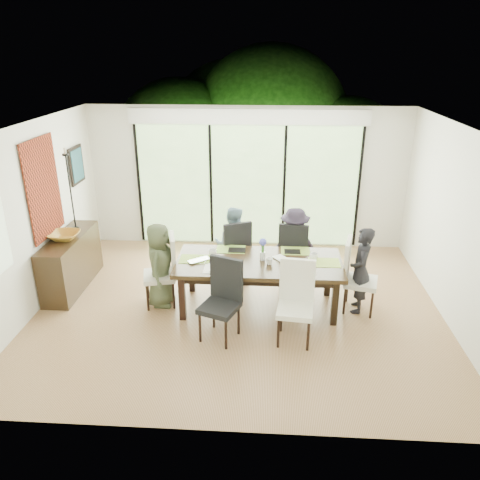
# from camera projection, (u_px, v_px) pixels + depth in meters

# --- Properties ---
(floor) EXTENTS (6.00, 5.00, 0.01)m
(floor) POSITION_uv_depth(u_px,v_px,m) (239.00, 307.00, 7.12)
(floor) COLOR brown
(floor) RESTS_ON ground
(ceiling) EXTENTS (6.00, 5.00, 0.01)m
(ceiling) POSITION_uv_depth(u_px,v_px,m) (239.00, 126.00, 6.08)
(ceiling) COLOR white
(ceiling) RESTS_ON wall_back
(wall_back) EXTENTS (6.00, 0.02, 2.70)m
(wall_back) POSITION_uv_depth(u_px,v_px,m) (248.00, 178.00, 8.92)
(wall_back) COLOR silver
(wall_back) RESTS_ON floor
(wall_front) EXTENTS (6.00, 0.02, 2.70)m
(wall_front) POSITION_uv_depth(u_px,v_px,m) (221.00, 319.00, 4.28)
(wall_front) COLOR silver
(wall_front) RESTS_ON floor
(wall_left) EXTENTS (0.02, 5.00, 2.70)m
(wall_left) POSITION_uv_depth(u_px,v_px,m) (32.00, 219.00, 6.78)
(wall_left) COLOR beige
(wall_left) RESTS_ON floor
(wall_right) EXTENTS (0.02, 5.00, 2.70)m
(wall_right) POSITION_uv_depth(u_px,v_px,m) (457.00, 229.00, 6.42)
(wall_right) COLOR beige
(wall_right) RESTS_ON floor
(glass_doors) EXTENTS (4.20, 0.02, 2.30)m
(glass_doors) POSITION_uv_depth(u_px,v_px,m) (247.00, 186.00, 8.94)
(glass_doors) COLOR #598C3F
(glass_doors) RESTS_ON wall_back
(blinds_header) EXTENTS (4.40, 0.06, 0.28)m
(blinds_header) POSITION_uv_depth(u_px,v_px,m) (248.00, 117.00, 8.43)
(blinds_header) COLOR white
(blinds_header) RESTS_ON wall_back
(mullion_a) EXTENTS (0.05, 0.04, 2.30)m
(mullion_a) POSITION_uv_depth(u_px,v_px,m) (139.00, 185.00, 9.05)
(mullion_a) COLOR black
(mullion_a) RESTS_ON wall_back
(mullion_b) EXTENTS (0.05, 0.04, 2.30)m
(mullion_b) POSITION_uv_depth(u_px,v_px,m) (211.00, 186.00, 8.97)
(mullion_b) COLOR black
(mullion_b) RESTS_ON wall_back
(mullion_c) EXTENTS (0.05, 0.04, 2.30)m
(mullion_c) POSITION_uv_depth(u_px,v_px,m) (284.00, 187.00, 8.89)
(mullion_c) COLOR black
(mullion_c) RESTS_ON wall_back
(mullion_d) EXTENTS (0.05, 0.04, 2.30)m
(mullion_d) POSITION_uv_depth(u_px,v_px,m) (359.00, 188.00, 8.80)
(mullion_d) COLOR black
(mullion_d) RESTS_ON wall_back
(deck) EXTENTS (6.00, 1.80, 0.10)m
(deck) POSITION_uv_depth(u_px,v_px,m) (249.00, 230.00, 10.27)
(deck) COLOR brown
(deck) RESTS_ON ground
(rail_top) EXTENTS (6.00, 0.08, 0.06)m
(rail_top) POSITION_uv_depth(u_px,v_px,m) (251.00, 193.00, 10.78)
(rail_top) COLOR brown
(rail_top) RESTS_ON deck
(foliage_left) EXTENTS (3.20, 3.20, 3.20)m
(foliage_left) POSITION_uv_depth(u_px,v_px,m) (180.00, 145.00, 11.47)
(foliage_left) COLOR #14380F
(foliage_left) RESTS_ON ground
(foliage_mid) EXTENTS (4.00, 4.00, 4.00)m
(foliage_mid) POSITION_uv_depth(u_px,v_px,m) (270.00, 127.00, 11.76)
(foliage_mid) COLOR #14380F
(foliage_mid) RESTS_ON ground
(foliage_right) EXTENTS (2.80, 2.80, 2.80)m
(foliage_right) POSITION_uv_depth(u_px,v_px,m) (345.00, 156.00, 11.12)
(foliage_right) COLOR #14380F
(foliage_right) RESTS_ON ground
(foliage_far) EXTENTS (3.60, 3.60, 3.60)m
(foliage_far) POSITION_uv_depth(u_px,v_px,m) (233.00, 130.00, 12.53)
(foliage_far) COLOR #14380F
(foliage_far) RESTS_ON ground
(table_top) EXTENTS (2.43, 1.11, 0.06)m
(table_top) POSITION_uv_depth(u_px,v_px,m) (259.00, 263.00, 6.86)
(table_top) COLOR black
(table_top) RESTS_ON floor
(table_apron) EXTENTS (2.23, 0.91, 0.10)m
(table_apron) POSITION_uv_depth(u_px,v_px,m) (259.00, 268.00, 6.89)
(table_apron) COLOR black
(table_apron) RESTS_ON floor
(table_leg_fl) EXTENTS (0.09, 0.09, 0.70)m
(table_leg_fl) POSITION_uv_depth(u_px,v_px,m) (182.00, 298.00, 6.67)
(table_leg_fl) COLOR black
(table_leg_fl) RESTS_ON floor
(table_leg_fr) EXTENTS (0.09, 0.09, 0.70)m
(table_leg_fr) POSITION_uv_depth(u_px,v_px,m) (335.00, 303.00, 6.54)
(table_leg_fr) COLOR black
(table_leg_fr) RESTS_ON floor
(table_leg_bl) EXTENTS (0.09, 0.09, 0.70)m
(table_leg_bl) POSITION_uv_depth(u_px,v_px,m) (192.00, 271.00, 7.46)
(table_leg_bl) COLOR black
(table_leg_bl) RESTS_ON floor
(table_leg_br) EXTENTS (0.09, 0.09, 0.70)m
(table_leg_br) POSITION_uv_depth(u_px,v_px,m) (328.00, 275.00, 7.34)
(table_leg_br) COLOR black
(table_leg_br) RESTS_ON floor
(chair_left_end) EXTENTS (0.56, 0.56, 1.11)m
(chair_left_end) POSITION_uv_depth(u_px,v_px,m) (159.00, 271.00, 7.01)
(chair_left_end) COLOR beige
(chair_left_end) RESTS_ON floor
(chair_right_end) EXTENTS (0.56, 0.56, 1.11)m
(chair_right_end) POSITION_uv_depth(u_px,v_px,m) (361.00, 276.00, 6.84)
(chair_right_end) COLOR silver
(chair_right_end) RESTS_ON floor
(chair_far_left) EXTENTS (0.62, 0.62, 1.11)m
(chair_far_left) POSITION_uv_depth(u_px,v_px,m) (233.00, 250.00, 7.74)
(chair_far_left) COLOR black
(chair_far_left) RESTS_ON floor
(chair_far_right) EXTENTS (0.52, 0.52, 1.11)m
(chair_far_right) POSITION_uv_depth(u_px,v_px,m) (294.00, 251.00, 7.68)
(chair_far_right) COLOR black
(chair_far_right) RESTS_ON floor
(chair_near_left) EXTENTS (0.60, 0.60, 1.11)m
(chair_near_left) POSITION_uv_depth(u_px,v_px,m) (219.00, 302.00, 6.15)
(chair_near_left) COLOR black
(chair_near_left) RESTS_ON floor
(chair_near_right) EXTENTS (0.52, 0.52, 1.11)m
(chair_near_right) POSITION_uv_depth(u_px,v_px,m) (295.00, 304.00, 6.09)
(chair_near_right) COLOR white
(chair_near_right) RESTS_ON floor
(person_left_end) EXTENTS (0.43, 0.64, 1.31)m
(person_left_end) POSITION_uv_depth(u_px,v_px,m) (160.00, 265.00, 6.98)
(person_left_end) COLOR #454F35
(person_left_end) RESTS_ON floor
(person_right_end) EXTENTS (0.47, 0.66, 1.31)m
(person_right_end) POSITION_uv_depth(u_px,v_px,m) (361.00, 270.00, 6.80)
(person_right_end) COLOR black
(person_right_end) RESTS_ON floor
(person_far_left) EXTENTS (0.65, 0.45, 1.31)m
(person_far_left) POSITION_uv_depth(u_px,v_px,m) (233.00, 245.00, 7.68)
(person_far_left) COLOR #779AAD
(person_far_left) RESTS_ON floor
(person_far_right) EXTENTS (0.64, 0.44, 1.31)m
(person_far_right) POSITION_uv_depth(u_px,v_px,m) (294.00, 246.00, 7.62)
(person_far_right) COLOR #241D2C
(person_far_right) RESTS_ON floor
(placemat_left) EXTENTS (0.45, 0.32, 0.01)m
(placemat_left) POSITION_uv_depth(u_px,v_px,m) (195.00, 259.00, 6.90)
(placemat_left) COLOR olive
(placemat_left) RESTS_ON table_top
(placemat_right) EXTENTS (0.45, 0.32, 0.01)m
(placemat_right) POSITION_uv_depth(u_px,v_px,m) (324.00, 263.00, 6.79)
(placemat_right) COLOR #90AE3E
(placemat_right) RESTS_ON table_top
(placemat_far_l) EXTENTS (0.45, 0.32, 0.01)m
(placemat_far_l) POSITION_uv_depth(u_px,v_px,m) (231.00, 249.00, 7.24)
(placemat_far_l) COLOR #7DAC3D
(placemat_far_l) RESTS_ON table_top
(placemat_far_r) EXTENTS (0.45, 0.32, 0.01)m
(placemat_far_r) POSITION_uv_depth(u_px,v_px,m) (295.00, 251.00, 7.18)
(placemat_far_r) COLOR #86A73B
(placemat_far_r) RESTS_ON table_top
(placemat_paper) EXTENTS (0.45, 0.32, 0.01)m
(placemat_paper) POSITION_uv_depth(u_px,v_px,m) (220.00, 269.00, 6.60)
(placemat_paper) COLOR white
(placemat_paper) RESTS_ON table_top
(tablet_far_l) EXTENTS (0.26, 0.18, 0.01)m
(tablet_far_l) POSITION_uv_depth(u_px,v_px,m) (237.00, 250.00, 7.19)
(tablet_far_l) COLOR black
(tablet_far_l) RESTS_ON table_top
(tablet_far_r) EXTENTS (0.24, 0.17, 0.01)m
(tablet_far_r) POSITION_uv_depth(u_px,v_px,m) (292.00, 252.00, 7.14)
(tablet_far_r) COLOR black
(tablet_far_r) RESTS_ON table_top
(papers) EXTENTS (0.30, 0.22, 0.00)m
(papers) POSITION_uv_depth(u_px,v_px,m) (307.00, 264.00, 6.76)
(papers) COLOR white
(papers) RESTS_ON table_top
(platter_base) EXTENTS (0.26, 0.26, 0.02)m
(platter_base) POSITION_uv_depth(u_px,v_px,m) (220.00, 268.00, 6.60)
(platter_base) COLOR white
(platter_base) RESTS_ON table_top
(platter_snacks) EXTENTS (0.20, 0.20, 0.01)m
(platter_snacks) POSITION_uv_depth(u_px,v_px,m) (220.00, 267.00, 6.59)
(platter_snacks) COLOR #F25C1C
(platter_snacks) RESTS_ON table_top
(vase) EXTENTS (0.08, 0.08, 0.12)m
(vase) POSITION_uv_depth(u_px,v_px,m) (263.00, 256.00, 6.87)
(vase) COLOR silver
(vase) RESTS_ON table_top
(hyacinth_stems) EXTENTS (0.04, 0.04, 0.16)m
(hyacinth_stems) POSITION_uv_depth(u_px,v_px,m) (263.00, 248.00, 6.82)
(hyacinth_stems) COLOR #337226
(hyacinth_stems) RESTS_ON table_top
(hyacinth_blooms) EXTENTS (0.11, 0.11, 0.11)m
(hyacinth_blooms) POSITION_uv_depth(u_px,v_px,m) (263.00, 242.00, 6.78)
(hyacinth_blooms) COLOR #555CD4
(hyacinth_blooms) RESTS_ON table_top
(laptop) EXTENTS (0.40, 0.37, 0.03)m
(laptop) POSITION_uv_depth(u_px,v_px,m) (201.00, 262.00, 6.80)
(laptop) COLOR silver
(laptop) RESTS_ON table_top
(cup_a) EXTENTS (0.18, 0.18, 0.10)m
(cup_a) POSITION_uv_depth(u_px,v_px,m) (213.00, 253.00, 7.01)
(cup_a) COLOR white
(cup_a) RESTS_ON table_top
(cup_b) EXTENTS (0.12, 0.12, 0.09)m
(cup_b) POSITION_uv_depth(u_px,v_px,m) (269.00, 261.00, 6.73)
(cup_b) COLOR white
(cup_b) RESTS_ON table_top
(cup_c) EXTENTS (0.17, 0.17, 0.10)m
(cup_c) POSITION_uv_depth(u_px,v_px,m) (314.00, 257.00, 6.87)
(cup_c) COLOR white
(cup_c) RESTS_ON table_top
(book) EXTENTS (0.27, 0.28, 0.02)m
(book) POSITION_uv_depth(u_px,v_px,m) (276.00, 259.00, 6.88)
(book) COLOR white
(book) RESTS_ON table_top
(sideboard) EXTENTS (0.44, 1.56, 0.88)m
(sideboard) POSITION_uv_depth(u_px,v_px,m) (71.00, 262.00, 7.57)
(sideboard) COLOR black
(sideboard) RESTS_ON floor
(bowl) EXTENTS (0.46, 0.46, 0.11)m
(bowl) POSITION_uv_depth(u_px,v_px,m) (64.00, 236.00, 7.29)
(bowl) COLOR olive
(bowl) RESTS_ON sideboard
(candlestick_base) EXTENTS (0.10, 0.10, 0.04)m
(candlestick_base) POSITION_uv_depth(u_px,v_px,m) (76.00, 228.00, 7.72)
(candlestick_base) COLOR black
(candlestick_base) RESTS_ON sideboard
(candlestick_shaft) EXTENTS (0.02, 0.02, 1.22)m
(candlestick_shaft) POSITION_uv_depth(u_px,v_px,m) (71.00, 192.00, 7.49)
(candlestick_shaft) COLOR black
(candlestick_shaft) RESTS_ON sideboard
(candlestick_pan) EXTENTS (0.10, 0.10, 0.03)m
(candlestick_pan) POSITION_uv_depth(u_px,v_px,m) (65.00, 155.00, 7.26)
(candlestick_pan) COLOR black
(candlestick_pan) RESTS_ON sideboard
(candle) EXTENTS (0.04, 0.04, 0.10)m
(candle) POSITION_uv_depth(u_px,v_px,m) (65.00, 151.00, 7.23)
(candle) COLOR silver
(candle) RESTS_ON sideboard
(tapestry) EXTENTS (0.02, 1.00, 1.50)m
(tapestry) POSITION_uv_depth(u_px,v_px,m) (43.00, 188.00, 7.01)
(tapestry) COLOR #9A2D16
(tapestry) RESTS_ON wall_left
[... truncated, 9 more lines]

